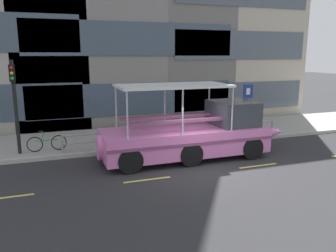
# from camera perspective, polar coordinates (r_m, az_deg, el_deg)

# --- Properties ---
(ground_plane) EXTENTS (120.00, 120.00, 0.00)m
(ground_plane) POSITION_cam_1_polar(r_m,az_deg,el_deg) (14.04, 5.26, -6.93)
(ground_plane) COLOR #2B2B2D
(sidewalk) EXTENTS (32.00, 4.80, 0.18)m
(sidewalk) POSITION_cam_1_polar(r_m,az_deg,el_deg) (19.04, -1.78, -1.54)
(sidewalk) COLOR #99968E
(sidewalk) RESTS_ON ground_plane
(curb_edge) EXTENTS (32.00, 0.18, 0.18)m
(curb_edge) POSITION_cam_1_polar(r_m,az_deg,el_deg) (16.76, 0.82, -3.41)
(curb_edge) COLOR #B2ADA3
(curb_edge) RESTS_ON ground_plane
(lane_centreline) EXTENTS (25.80, 0.12, 0.01)m
(lane_centreline) POSITION_cam_1_polar(r_m,az_deg,el_deg) (13.48, 6.44, -7.76)
(lane_centreline) COLOR #DBD64C
(lane_centreline) RESTS_ON ground_plane
(curb_guardrail) EXTENTS (11.34, 0.09, 0.79)m
(curb_guardrail) POSITION_cam_1_polar(r_m,az_deg,el_deg) (17.06, 1.76, -1.01)
(curb_guardrail) COLOR gray
(curb_guardrail) RESTS_ON sidewalk
(traffic_light_pole) EXTENTS (0.24, 0.46, 4.13)m
(traffic_light_pole) POSITION_cam_1_polar(r_m,az_deg,el_deg) (16.09, -24.42, 4.29)
(traffic_light_pole) COLOR black
(traffic_light_pole) RESTS_ON sidewalk
(parking_sign) EXTENTS (0.60, 0.12, 2.73)m
(parking_sign) POSITION_cam_1_polar(r_m,az_deg,el_deg) (19.48, 13.23, 4.27)
(parking_sign) COLOR #4C4F54
(parking_sign) RESTS_ON sidewalk
(leaned_bicycle) EXTENTS (1.74, 0.46, 0.96)m
(leaned_bicycle) POSITION_cam_1_polar(r_m,az_deg,el_deg) (16.49, -19.74, -2.71)
(leaned_bicycle) COLOR black
(leaned_bicycle) RESTS_ON sidewalk
(duck_tour_boat) EXTENTS (9.11, 2.58, 3.29)m
(duck_tour_boat) POSITION_cam_1_polar(r_m,az_deg,el_deg) (15.13, 4.65, -1.35)
(duck_tour_boat) COLOR pink
(duck_tour_boat) RESTS_ON ground_plane
(pedestrian_near_bow) EXTENTS (0.46, 0.22, 1.60)m
(pedestrian_near_bow) POSITION_cam_1_polar(r_m,az_deg,el_deg) (19.42, 9.61, 1.74)
(pedestrian_near_bow) COLOR #47423D
(pedestrian_near_bow) RESTS_ON sidewalk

